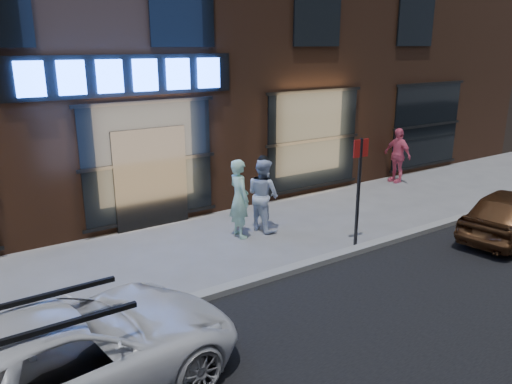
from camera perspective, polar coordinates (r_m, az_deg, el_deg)
ground at (r=9.22m, az=-2.13°, el=-11.00°), size 90.00×90.00×0.00m
curb at (r=9.20m, az=-2.13°, el=-10.67°), size 60.00×0.25×0.12m
storefront_building at (r=15.60m, az=-18.76°, el=18.98°), size 30.20×8.28×10.30m
building_east at (r=30.77m, az=26.51°, el=18.16°), size 14.00×10.00×12.00m
man_bowtie at (r=11.29m, az=-1.92°, el=-0.75°), size 0.49×0.69×1.82m
man_cap at (r=11.70m, az=0.82°, el=-0.31°), size 0.78×0.93×1.74m
passerby at (r=16.53m, az=15.84°, el=4.08°), size 0.43×1.02×1.74m
white_suv at (r=6.75m, az=-21.06°, el=-17.31°), size 4.75×2.68×1.25m
gold_sedan at (r=12.73m, az=27.20°, el=-2.20°), size 3.56×1.94×1.15m
sign_post at (r=10.84m, az=11.68°, el=1.12°), size 0.38×0.08×2.39m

